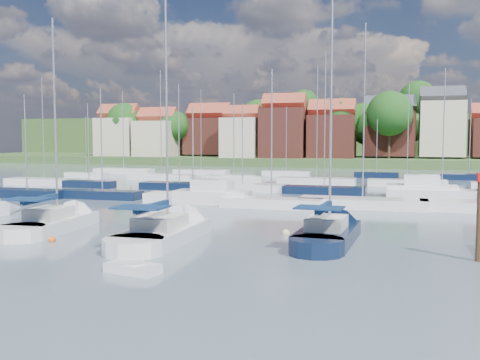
% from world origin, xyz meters
% --- Properties ---
extents(ground, '(260.00, 260.00, 0.00)m').
position_xyz_m(ground, '(0.00, 40.00, 0.00)').
color(ground, '#43535B').
rests_on(ground, ground).
extents(sailboat_left, '(3.68, 11.16, 14.95)m').
position_xyz_m(sailboat_left, '(-10.50, 4.67, 0.36)').
color(sailboat_left, silver).
rests_on(sailboat_left, ground).
extents(sailboat_centre, '(3.41, 12.26, 16.57)m').
position_xyz_m(sailboat_centre, '(-1.98, 3.76, 0.35)').
color(sailboat_centre, silver).
rests_on(sailboat_centre, ground).
extents(sailboat_navy, '(3.44, 11.22, 15.40)m').
position_xyz_m(sailboat_navy, '(7.40, 5.72, 0.36)').
color(sailboat_navy, black).
rests_on(sailboat_navy, ground).
extents(tender, '(2.67, 1.65, 0.54)m').
position_xyz_m(tender, '(-0.10, -5.15, 0.21)').
color(tender, silver).
rests_on(tender, ground).
extents(timber_piling, '(0.40, 0.40, 6.59)m').
position_xyz_m(timber_piling, '(15.03, 1.68, 1.26)').
color(timber_piling, '#4C331E').
rests_on(timber_piling, ground).
extents(buoy_c, '(0.43, 0.43, 0.43)m').
position_xyz_m(buoy_c, '(-8.10, 0.05, 0.00)').
color(buoy_c, '#D85914').
rests_on(buoy_c, ground).
extents(buoy_d, '(0.54, 0.54, 0.54)m').
position_xyz_m(buoy_d, '(-1.35, -1.80, 0.00)').
color(buoy_d, '#D85914').
rests_on(buoy_d, ground).
extents(buoy_e, '(0.48, 0.48, 0.48)m').
position_xyz_m(buoy_e, '(4.50, 6.17, 0.00)').
color(buoy_e, beige).
rests_on(buoy_e, ground).
extents(marina_field, '(79.62, 41.41, 15.93)m').
position_xyz_m(marina_field, '(1.91, 35.15, 0.43)').
color(marina_field, silver).
rests_on(marina_field, ground).
extents(far_shore_town, '(212.46, 90.00, 22.27)m').
position_xyz_m(far_shore_town, '(2.23, 132.67, 4.61)').
color(far_shore_town, '#40592C').
rests_on(far_shore_town, ground).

